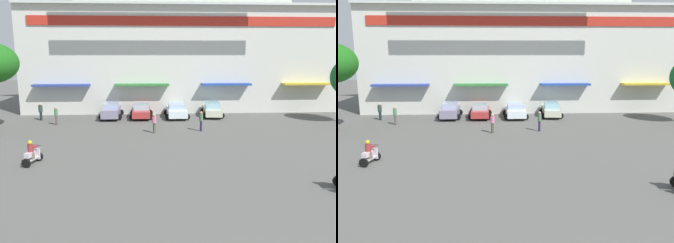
# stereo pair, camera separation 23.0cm
# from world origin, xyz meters

# --- Properties ---
(ground_plane) EXTENTS (128.00, 128.00, 0.00)m
(ground_plane) POSITION_xyz_m (0.00, 13.00, 0.00)
(ground_plane) COLOR #565551
(colonial_building) EXTENTS (34.21, 14.48, 21.01)m
(colonial_building) POSITION_xyz_m (-0.00, 35.27, 9.26)
(colonial_building) COLOR silver
(colonial_building) RESTS_ON ground
(parked_car_0) EXTENTS (2.24, 4.35, 1.52)m
(parked_car_0) POSITION_xyz_m (-7.50, 28.07, 0.78)
(parked_car_0) COLOR gray
(parked_car_0) RESTS_ON ground
(parked_car_1) EXTENTS (2.32, 4.05, 1.38)m
(parked_car_1) POSITION_xyz_m (-4.52, 27.91, 0.70)
(parked_car_1) COLOR #AA3232
(parked_car_1) RESTS_ON ground
(parked_car_2) EXTENTS (2.44, 4.06, 1.44)m
(parked_car_2) POSITION_xyz_m (-1.03, 27.74, 0.74)
(parked_car_2) COLOR white
(parked_car_2) RESTS_ON ground
(parked_car_3) EXTENTS (2.48, 4.52, 1.46)m
(parked_car_3) POSITION_xyz_m (2.69, 28.36, 0.74)
(parked_car_3) COLOR beige
(parked_car_3) RESTS_ON ground
(scooter_rider_0) EXTENTS (0.85, 1.53, 1.47)m
(scooter_rider_0) POSITION_xyz_m (-10.68, 13.87, 0.60)
(scooter_rider_0) COLOR black
(scooter_rider_0) RESTS_ON ground
(pedestrian_0) EXTENTS (0.38, 0.38, 1.59)m
(pedestrian_0) POSITION_xyz_m (-3.38, 21.29, 0.91)
(pedestrian_0) COLOR #434E3A
(pedestrian_0) RESTS_ON ground
(pedestrian_1) EXTENTS (0.37, 0.37, 1.69)m
(pedestrian_1) POSITION_xyz_m (-12.10, 24.92, 0.97)
(pedestrian_1) COLOR #564B45
(pedestrian_1) RESTS_ON ground
(pedestrian_2) EXTENTS (0.54, 0.54, 1.67)m
(pedestrian_2) POSITION_xyz_m (-14.16, 27.24, 0.94)
(pedestrian_2) COLOR black
(pedestrian_2) RESTS_ON ground
(pedestrian_3) EXTENTS (0.40, 0.40, 1.66)m
(pedestrian_3) POSITION_xyz_m (0.51, 21.74, 0.97)
(pedestrian_3) COLOR #272044
(pedestrian_3) RESTS_ON ground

